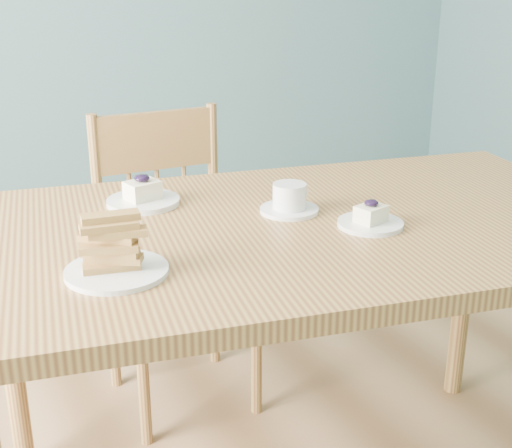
% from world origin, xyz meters
% --- Properties ---
extents(dining_table, '(1.70, 1.16, 0.84)m').
position_xyz_m(dining_table, '(-0.20, -0.19, 0.76)').
color(dining_table, '#A47C3E').
rests_on(dining_table, ground).
extents(dining_chair, '(0.45, 0.43, 0.97)m').
position_xyz_m(dining_chair, '(-0.28, 0.48, 0.49)').
color(dining_chair, '#A47C3E').
rests_on(dining_chair, ground).
extents(cheesecake_plate_near, '(0.15, 0.15, 0.06)m').
position_xyz_m(cheesecake_plate_near, '(-0.08, -0.29, 0.86)').
color(cheesecake_plate_near, silver).
rests_on(cheesecake_plate_near, dining_table).
extents(cheesecake_plate_far, '(0.18, 0.18, 0.08)m').
position_xyz_m(cheesecake_plate_far, '(-0.50, 0.10, 0.86)').
color(cheesecake_plate_far, silver).
rests_on(cheesecake_plate_far, dining_table).
extents(coffee_cup, '(0.14, 0.14, 0.07)m').
position_xyz_m(coffee_cup, '(-0.20, -0.12, 0.87)').
color(coffee_cup, silver).
rests_on(coffee_cup, dining_table).
extents(biscotti_plate, '(0.20, 0.20, 0.12)m').
position_xyz_m(biscotti_plate, '(-0.68, -0.28, 0.88)').
color(biscotti_plate, silver).
rests_on(biscotti_plate, dining_table).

